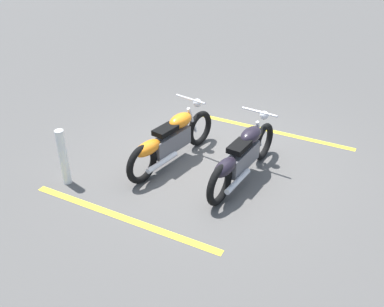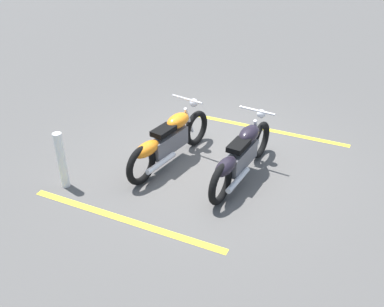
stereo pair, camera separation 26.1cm
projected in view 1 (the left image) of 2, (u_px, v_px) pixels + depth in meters
name	position (u px, v px, depth m)	size (l,w,h in m)	color
ground_plane	(215.00, 159.00, 7.70)	(60.00, 60.00, 0.00)	#514F4C
motorcycle_bright_foreground	(171.00, 140.00, 7.35)	(2.20, 0.73, 1.04)	black
motorcycle_dark_foreground	(242.00, 156.00, 6.89)	(2.22, 0.62, 1.04)	black
bollard_post	(63.00, 157.00, 6.83)	(0.14, 0.14, 0.96)	white
parking_stripe_near	(273.00, 131.00, 8.60)	(3.20, 0.12, 0.01)	yellow
parking_stripe_mid	(122.00, 217.00, 6.30)	(3.20, 0.12, 0.01)	yellow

